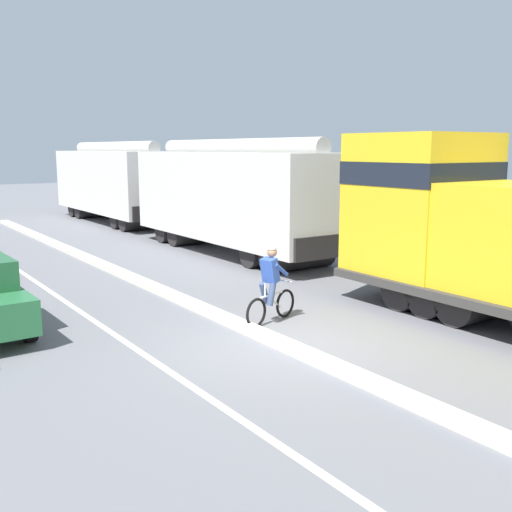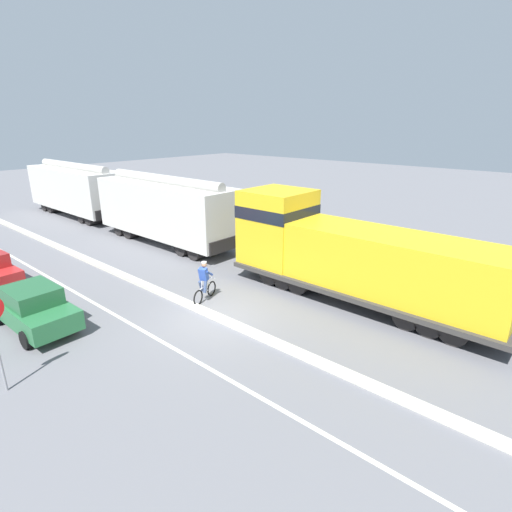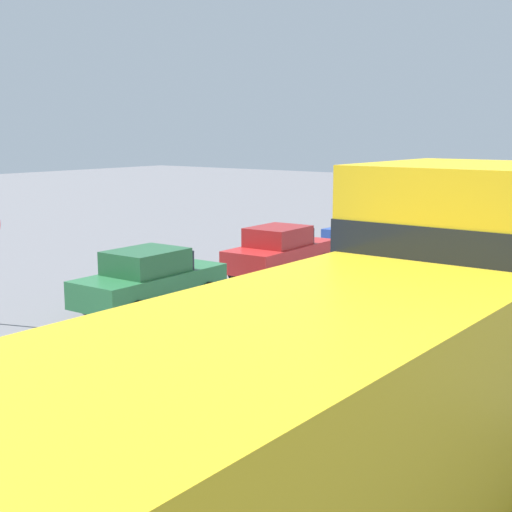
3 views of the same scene
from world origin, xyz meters
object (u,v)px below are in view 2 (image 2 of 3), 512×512
object	(u,v)px
hopper_car_middle	(76,190)
parked_car_green	(33,307)
hopper_car_lead	(166,210)
cyclist	(204,282)
locomotive	(344,257)

from	to	relation	value
hopper_car_middle	parked_car_green	xyz separation A→B (m)	(-9.82, -16.74, -1.26)
hopper_car_lead	parked_car_green	bearing A→B (deg)	-152.39
hopper_car_middle	hopper_car_lead	bearing A→B (deg)	-90.00
hopper_car_lead	cyclist	bearing A→B (deg)	-117.46
parked_car_green	cyclist	xyz separation A→B (m)	(5.62, -2.94, 0.00)
locomotive	hopper_car_lead	bearing A→B (deg)	90.00
hopper_car_lead	parked_car_green	xyz separation A→B (m)	(-9.82, -5.14, -1.26)
hopper_car_middle	parked_car_green	world-z (taller)	hopper_car_middle
hopper_car_middle	cyclist	size ratio (longest dim) A/B	6.18
locomotive	hopper_car_middle	size ratio (longest dim) A/B	1.10
locomotive	hopper_car_middle	distance (m)	23.76
hopper_car_middle	locomotive	bearing A→B (deg)	-90.00
parked_car_green	cyclist	size ratio (longest dim) A/B	2.47
locomotive	hopper_car_middle	bearing A→B (deg)	90.00
hopper_car_lead	cyclist	distance (m)	9.18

